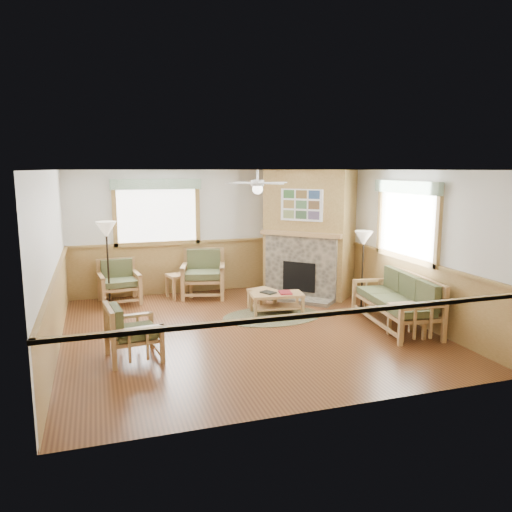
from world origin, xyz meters
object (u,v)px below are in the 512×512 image
object	(u,v)px
coffee_table	(277,303)
end_table_sofa	(407,321)
end_table_chairs	(179,286)
floor_lamp_right	(362,270)
footstool	(262,299)
sofa	(395,301)
floor_lamp_left	(108,265)
armchair_back_left	(119,282)
armchair_left	(134,332)
armchair_back_right	(203,274)

from	to	relation	value
coffee_table	end_table_sofa	world-z (taller)	end_table_sofa
coffee_table	end_table_chairs	bearing A→B (deg)	139.33
coffee_table	floor_lamp_right	bearing A→B (deg)	0.83
end_table_chairs	footstool	size ratio (longest dim) A/B	1.17
sofa	floor_lamp_left	distance (m)	5.47
end_table_chairs	footstool	bearing A→B (deg)	-43.02
armchair_back_left	floor_lamp_left	world-z (taller)	floor_lamp_left
end_table_sofa	floor_lamp_right	distance (m)	1.81
sofa	coffee_table	xyz separation A→B (m)	(-1.70, 1.35, -0.26)
end_table_sofa	footstool	bearing A→B (deg)	125.90
armchair_back_left	floor_lamp_left	xyz separation A→B (m)	(-0.21, -0.32, 0.42)
end_table_chairs	floor_lamp_right	size ratio (longest dim) A/B	0.33
sofa	armchair_left	world-z (taller)	sofa
armchair_left	floor_lamp_left	size ratio (longest dim) A/B	0.47
armchair_left	sofa	bearing A→B (deg)	-94.57
floor_lamp_right	floor_lamp_left	bearing A→B (deg)	161.44
armchair_left	end_table_chairs	world-z (taller)	armchair_left
end_table_sofa	floor_lamp_right	size ratio (longest dim) A/B	0.35
armchair_left	floor_lamp_right	distance (m)	4.67
armchair_back_right	coffee_table	xyz separation A→B (m)	(1.06, -1.69, -0.31)
floor_lamp_left	footstool	bearing A→B (deg)	-18.74
coffee_table	footstool	size ratio (longest dim) A/B	2.23
sofa	armchair_back_right	distance (m)	4.11
sofa	end_table_chairs	distance (m)	4.52
sofa	end_table_chairs	size ratio (longest dim) A/B	3.87
sofa	armchair_back_right	bearing A→B (deg)	-130.65
floor_lamp_right	armchair_back_left	bearing A→B (deg)	157.16
sofa	end_table_sofa	size ratio (longest dim) A/B	3.66
armchair_back_left	armchair_back_right	bearing A→B (deg)	-7.15
sofa	end_table_chairs	bearing A→B (deg)	-126.36
armchair_left	coffee_table	size ratio (longest dim) A/B	0.83
armchair_left	end_table_sofa	bearing A→B (deg)	-102.21
armchair_left	floor_lamp_right	xyz separation A→B (m)	(4.46, 1.34, 0.37)
sofa	floor_lamp_left	bearing A→B (deg)	-113.14
coffee_table	armchair_back_left	bearing A→B (deg)	155.98
coffee_table	end_table_chairs	size ratio (longest dim) A/B	1.91
end_table_chairs	end_table_sofa	distance (m)	4.83
coffee_table	footstool	xyz separation A→B (m)	(-0.15, 0.42, -0.00)
coffee_table	end_table_chairs	distance (m)	2.36
sofa	end_table_sofa	xyz separation A→B (m)	(-0.16, -0.58, -0.18)
floor_lamp_left	floor_lamp_right	size ratio (longest dim) A/B	1.11
armchair_back_left	floor_lamp_right	distance (m)	4.91
armchair_back_left	coffee_table	world-z (taller)	armchair_back_left
coffee_table	end_table_sofa	size ratio (longest dim) A/B	1.81
footstool	floor_lamp_right	size ratio (longest dim) A/B	0.28
armchair_back_left	armchair_back_right	distance (m)	1.75
armchair_left	coffee_table	xyz separation A→B (m)	(2.76, 1.53, -0.21)
armchair_back_right	floor_lamp_right	world-z (taller)	floor_lamp_right
floor_lamp_right	armchair_left	bearing A→B (deg)	-163.34
sofa	floor_lamp_left	world-z (taller)	floor_lamp_left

